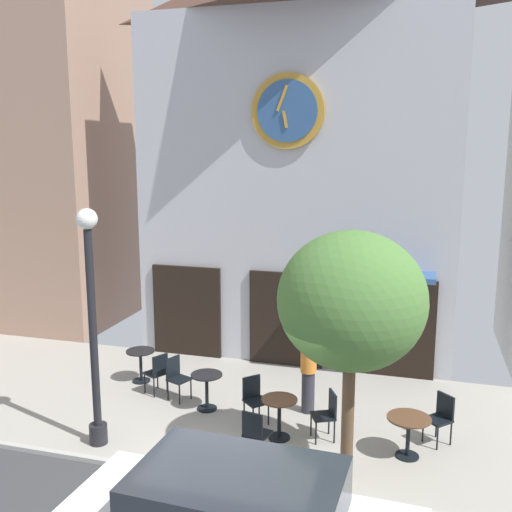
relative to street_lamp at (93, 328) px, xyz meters
The scene contains 16 objects.
ground_plane 3.79m from the street_lamp, 22.36° to the right, with size 29.40×11.78×0.13m.
clock_building 7.10m from the street_lamp, 68.52° to the left, with size 7.69×3.91×10.02m.
neighbor_building_left 10.58m from the street_lamp, 129.50° to the left, with size 5.32×4.96×14.37m.
street_lamp is the anchor object (origin of this frame).
street_tree 4.48m from the street_lamp, ahead, with size 2.29×2.06×4.02m.
cafe_table_leftmost 3.26m from the street_lamp, 101.38° to the left, with size 0.64×0.64×0.73m.
cafe_table_center 2.82m from the street_lamp, 52.86° to the left, with size 0.64×0.64×0.75m.
cafe_table_center_right 3.64m from the street_lamp, 19.20° to the left, with size 0.66×0.66×0.77m.
cafe_table_rightmost 5.68m from the street_lamp, 11.08° to the left, with size 0.75×0.75×0.72m.
cafe_chair_near_lamp 6.35m from the street_lamp, 16.28° to the left, with size 0.57×0.57×0.90m.
cafe_chair_corner 3.30m from the street_lamp, ahead, with size 0.48×0.48×0.90m.
cafe_chair_right_end 3.33m from the street_lamp, 32.53° to the left, with size 0.57×0.57×0.90m.
cafe_chair_facing_street 2.76m from the street_lamp, 87.12° to the left, with size 0.54×0.54×0.90m.
cafe_chair_mid_row 2.74m from the street_lamp, 74.49° to the left, with size 0.52×0.52×0.90m.
cafe_chair_left_end 4.43m from the street_lamp, 18.16° to the left, with size 0.53×0.53×0.90m.
pedestrian_orange 4.26m from the street_lamp, 34.01° to the left, with size 0.39×0.39×1.67m.
Camera 1 is at (2.51, -7.92, 5.26)m, focal length 40.99 mm.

